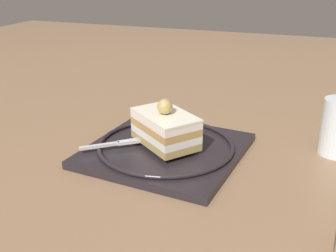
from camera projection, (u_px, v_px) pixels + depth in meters
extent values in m
plane|color=#8B684B|center=(172.00, 147.00, 0.70)|extent=(2.40, 2.40, 0.00)
cube|color=black|center=(168.00, 151.00, 0.67)|extent=(0.26, 0.26, 0.01)
torus|color=black|center=(168.00, 145.00, 0.67)|extent=(0.24, 0.24, 0.01)
cube|color=tan|center=(166.00, 140.00, 0.67)|extent=(0.13, 0.12, 0.01)
cube|color=white|center=(166.00, 133.00, 0.66)|extent=(0.13, 0.12, 0.01)
cube|color=tan|center=(166.00, 126.00, 0.66)|extent=(0.13, 0.12, 0.01)
cube|color=white|center=(166.00, 119.00, 0.65)|extent=(0.13, 0.12, 0.01)
cube|color=white|center=(166.00, 115.00, 0.65)|extent=(0.13, 0.12, 0.00)
sphere|color=tan|center=(168.00, 107.00, 0.64)|extent=(0.02, 0.02, 0.02)
cube|color=silver|center=(99.00, 146.00, 0.65)|extent=(0.05, 0.05, 0.00)
cube|color=silver|center=(123.00, 143.00, 0.66)|extent=(0.02, 0.02, 0.00)
cube|color=silver|center=(136.00, 142.00, 0.67)|extent=(0.02, 0.02, 0.00)
cube|color=silver|center=(136.00, 141.00, 0.67)|extent=(0.02, 0.02, 0.00)
cube|color=silver|center=(135.00, 140.00, 0.67)|extent=(0.02, 0.02, 0.00)
cube|color=silver|center=(135.00, 140.00, 0.68)|extent=(0.02, 0.02, 0.00)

